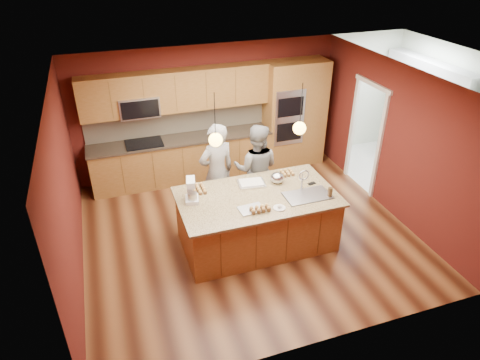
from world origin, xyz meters
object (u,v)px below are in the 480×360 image
object	(u,v)px
person_right	(256,169)
mixing_bowl	(277,178)
person_left	(217,173)
island	(258,219)
stand_mixer	(191,192)

from	to	relation	value
person_right	mixing_bowl	size ratio (longest dim) A/B	7.50
person_left	person_right	xyz separation A→B (m)	(0.73, 0.00, -0.06)
person_right	island	bearing A→B (deg)	96.21
person_left	mixing_bowl	world-z (taller)	person_left
stand_mixer	island	bearing A→B (deg)	1.17
mixing_bowl	stand_mixer	bearing A→B (deg)	-176.60
person_right	stand_mixer	world-z (taller)	person_right
person_right	mixing_bowl	xyz separation A→B (m)	(0.12, -0.68, 0.17)
mixing_bowl	person_left	bearing A→B (deg)	141.58
person_right	mixing_bowl	distance (m)	0.71
person_right	stand_mixer	size ratio (longest dim) A/B	4.50
island	mixing_bowl	bearing A→B (deg)	32.76
stand_mixer	mixing_bowl	bearing A→B (deg)	15.37
person_left	stand_mixer	xyz separation A→B (m)	(-0.62, -0.76, 0.18)
island	person_right	world-z (taller)	person_right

